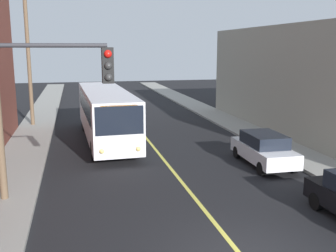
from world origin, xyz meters
TOP-DOWN VIEW (x-y plane):
  - sidewalk_left at (-7.25, 10.00)m, footprint 2.50×90.00m
  - sidewalk_right at (7.25, 10.00)m, footprint 2.50×90.00m
  - lane_stripe_center at (0.00, 15.00)m, footprint 0.16×60.00m
  - city_bus at (-2.58, 15.20)m, footprint 2.99×12.23m
  - parked_car_white at (4.65, 8.04)m, footprint 1.89×4.43m
  - utility_pole_mid at (-7.54, 21.11)m, footprint 2.40×0.28m
  - traffic_signal_left_corner at (-5.41, 1.83)m, footprint 3.75×0.48m

SIDE VIEW (x-z plane):
  - lane_stripe_center at x=0.00m, z-range 0.00..0.01m
  - sidewalk_left at x=-7.25m, z-range 0.00..0.15m
  - sidewalk_right at x=7.25m, z-range 0.00..0.15m
  - parked_car_white at x=4.65m, z-range 0.03..1.65m
  - city_bus at x=-2.58m, z-range 0.22..3.42m
  - traffic_signal_left_corner at x=-5.41m, z-range 1.30..7.30m
  - utility_pole_mid at x=-7.54m, z-range 0.67..11.89m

